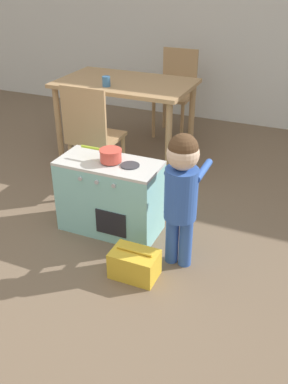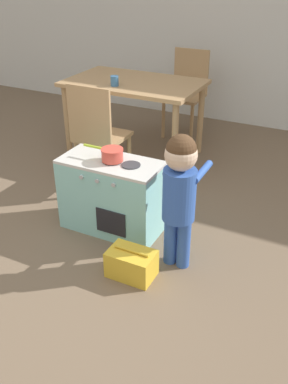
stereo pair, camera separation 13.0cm
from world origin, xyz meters
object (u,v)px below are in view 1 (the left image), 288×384
dining_table (126,91)px  cup_on_table (106,81)px  dining_chair_near (92,135)px  play_kitchen (110,196)px  toy_pot (110,155)px  child_figure (182,185)px  toy_basket (134,264)px  dining_chair_far (176,90)px

dining_table → cup_on_table: (-0.08, -0.22, 0.14)m
dining_chair_near → play_kitchen: bearing=-50.7°
toy_pot → child_figure: bearing=-17.2°
toy_basket → dining_chair_near: (-0.79, 0.92, 0.39)m
cup_on_table → dining_chair_far: bearing=72.1°
child_figure → cup_on_table: 1.65m
play_kitchen → cup_on_table: size_ratio=7.94×
dining_table → dining_chair_near: size_ratio=1.39×
play_kitchen → cup_on_table: 1.26m
child_figure → dining_chair_near: (-0.99, 0.69, -0.09)m
toy_basket → dining_chair_near: size_ratio=0.32×
toy_basket → dining_table: (-0.84, 1.65, 0.54)m
cup_on_table → dining_chair_near: bearing=-76.1°
dining_chair_near → cup_on_table: (-0.12, 0.51, 0.30)m
dining_chair_near → dining_chair_far: bearing=82.7°
dining_table → cup_on_table: bearing=-109.7°
child_figure → dining_chair_far: bearing=110.5°
toy_pot → play_kitchen: bearing=-178.0°
dining_chair_near → dining_chair_far: same height
play_kitchen → toy_pot: 0.32m
dining_table → toy_pot: bearing=-68.8°
dining_chair_near → cup_on_table: size_ratio=10.05×
toy_pot → child_figure: 0.59m
play_kitchen → dining_chair_far: (-0.23, 1.99, 0.21)m
dining_table → dining_chair_far: dining_chair_far is taller
dining_chair_near → dining_chair_far: 1.49m
play_kitchen → dining_table: 1.37m
toy_pot → dining_chair_near: 0.68m
dining_table → dining_chair_near: bearing=-86.4°
toy_basket → dining_chair_far: 2.50m
child_figure → cup_on_table: bearing=133.2°
dining_chair_near → dining_chair_far: (0.19, 1.47, 0.00)m
play_kitchen → toy_basket: bearing=-47.8°
play_kitchen → cup_on_table: bearing=118.1°
toy_basket → cup_on_table: size_ratio=3.25×
child_figure → toy_basket: size_ratio=3.09×
dining_table → dining_chair_near: 0.74m
toy_pot → dining_chair_far: dining_chair_far is taller
toy_basket → dining_chair_near: 1.28m
toy_basket → dining_table: bearing=116.9°
toy_basket → dining_chair_far: size_ratio=0.32×
play_kitchen → toy_pot: size_ratio=2.37×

